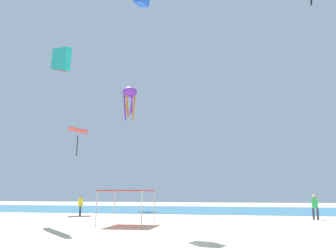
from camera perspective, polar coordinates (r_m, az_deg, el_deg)
name	(u,v)px	position (r m, az deg, el deg)	size (l,w,h in m)	color
ground	(149,239)	(16.08, -3.24, -19.05)	(110.00, 110.00, 0.10)	beige
ocean_strip	(202,210)	(41.36, 5.96, -14.27)	(110.00, 18.31, 0.03)	teal
canopy_tent	(127,192)	(22.00, -7.10, -11.29)	(2.95, 3.19, 2.22)	#B2B2B7
person_near_tent	(315,205)	(28.60, 24.18, -12.40)	(0.45, 0.45, 1.91)	#33384C
person_leftmost	(81,204)	(31.52, -14.98, -12.95)	(0.43, 0.46, 1.80)	#33384C
kite_parafoil_teal	(60,60)	(27.72, -18.20, 10.91)	(4.18, 4.66, 3.56)	teal
kite_octopus_purple	(130,94)	(45.40, -6.68, 5.57)	(2.42, 2.42, 4.69)	purple
kite_diamond_red	(78,132)	(35.96, -15.42, -0.96)	(2.73, 2.74, 2.89)	red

